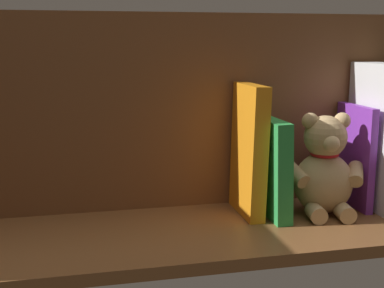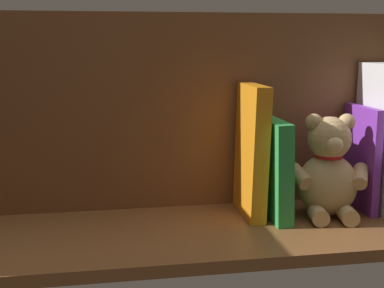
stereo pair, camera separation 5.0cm
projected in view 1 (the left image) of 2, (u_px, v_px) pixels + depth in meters
ground_plane at (192, 233)px, 97.24cm from camera, size 110.05×31.86×2.20cm
shelf_back_panel at (177, 112)px, 106.27cm from camera, size 110.05×1.50×39.73cm
dictionary_thick_white at (381, 136)px, 106.84cm from camera, size 5.88×16.85×29.76cm
book_2 at (355, 156)px, 108.28cm from camera, size 1.58×13.64×21.23cm
teddy_bear at (324, 170)px, 103.48cm from camera, size 16.33×14.34×20.39cm
book_3 at (270, 167)px, 102.99cm from camera, size 3.70×16.33×19.42cm
book_4 at (249, 150)px, 102.66cm from camera, size 3.70×13.86×25.99cm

